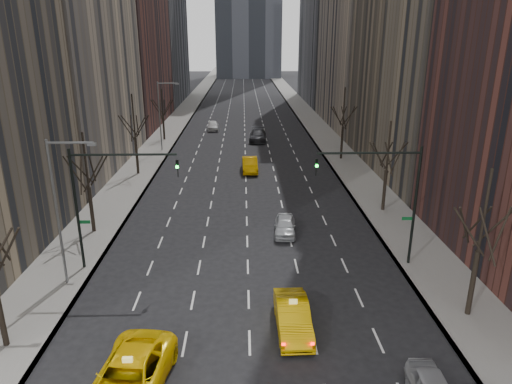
{
  "coord_description": "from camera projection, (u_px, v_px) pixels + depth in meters",
  "views": [
    {
      "loc": [
        -0.21,
        -15.22,
        14.5
      ],
      "look_at": [
        0.69,
        17.21,
        3.5
      ],
      "focal_mm": 32.0,
      "sensor_mm": 36.0,
      "label": 1
    }
  ],
  "objects": [
    {
      "name": "tree_rw_b",
      "position": [
        386.0,
        170.0,
        39.02
      ],
      "size": [
        3.36,
        3.5,
        7.82
      ],
      "color": "black",
      "rests_on": "ground"
    },
    {
      "name": "far_suv_grey",
      "position": [
        258.0,
        135.0,
        67.29
      ],
      "size": [
        2.73,
        6.05,
        1.72
      ],
      "primitive_type": "imported",
      "rotation": [
        0.0,
        0.0,
        -0.05
      ],
      "color": "#2B2B30",
      "rests_on": "ground"
    },
    {
      "name": "sidewalk_left",
      "position": [
        179.0,
        119.0,
        84.99
      ],
      "size": [
        4.5,
        320.0,
        0.15
      ],
      "primitive_type": "cube",
      "color": "slate",
      "rests_on": "ground"
    },
    {
      "name": "traffic_mast_right",
      "position": [
        391.0,
        188.0,
        28.91
      ],
      "size": [
        6.69,
        0.39,
        8.0
      ],
      "color": "black",
      "rests_on": "ground"
    },
    {
      "name": "tree_lw_c",
      "position": [
        135.0,
        139.0,
        49.64
      ],
      "size": [
        3.36,
        3.5,
        8.74
      ],
      "color": "black",
      "rests_on": "ground"
    },
    {
      "name": "far_taxi",
      "position": [
        250.0,
        165.0,
        51.85
      ],
      "size": [
        1.8,
        4.87,
        1.59
      ],
      "primitive_type": "imported",
      "rotation": [
        0.0,
        0.0,
        0.02
      ],
      "color": "#E19C04",
      "rests_on": "ground"
    },
    {
      "name": "sidewalk_right",
      "position": [
        310.0,
        119.0,
        85.64
      ],
      "size": [
        4.5,
        320.0,
        0.15
      ],
      "primitive_type": "cube",
      "color": "slate",
      "rests_on": "ground"
    },
    {
      "name": "silver_sedan_ahead",
      "position": [
        285.0,
        225.0,
        35.38
      ],
      "size": [
        1.95,
        4.1,
        1.35
      ],
      "primitive_type": "imported",
      "rotation": [
        0.0,
        0.0,
        -0.09
      ],
      "color": "#ADB1B6",
      "rests_on": "ground"
    },
    {
      "name": "taxi_sedan",
      "position": [
        293.0,
        317.0,
        23.63
      ],
      "size": [
        1.77,
        4.82,
        1.58
      ],
      "primitive_type": "imported",
      "rotation": [
        0.0,
        0.0,
        0.02
      ],
      "color": "#DBA504",
      "rests_on": "ground"
    },
    {
      "name": "traffic_mast_left",
      "position": [
        102.0,
        190.0,
        28.43
      ],
      "size": [
        6.69,
        0.39,
        8.0
      ],
      "color": "black",
      "rests_on": "ground"
    },
    {
      "name": "tree_lw_d",
      "position": [
        163.0,
        116.0,
        66.84
      ],
      "size": [
        3.36,
        3.5,
        7.36
      ],
      "color": "black",
      "rests_on": "ground"
    },
    {
      "name": "streetlight_far",
      "position": [
        162.0,
        109.0,
        59.58
      ],
      "size": [
        2.83,
        0.22,
        9.0
      ],
      "color": "slate",
      "rests_on": "ground"
    },
    {
      "name": "tree_rw_c",
      "position": [
        343.0,
        128.0,
        55.96
      ],
      "size": [
        3.36,
        3.5,
        8.74
      ],
      "color": "black",
      "rests_on": "ground"
    },
    {
      "name": "taxi_suv",
      "position": [
        129.0,
        379.0,
        19.21
      ],
      "size": [
        3.58,
        6.49,
        1.72
      ],
      "primitive_type": "imported",
      "rotation": [
        0.0,
        0.0,
        -0.12
      ],
      "color": "yellow",
      "rests_on": "ground"
    },
    {
      "name": "tree_rw_a",
      "position": [
        478.0,
        252.0,
        23.82
      ],
      "size": [
        3.36,
        3.5,
        8.28
      ],
      "color": "black",
      "rests_on": "ground"
    },
    {
      "name": "far_car_white",
      "position": [
        213.0,
        126.0,
        75.19
      ],
      "size": [
        1.96,
        4.49,
        1.51
      ],
      "primitive_type": "imported",
      "rotation": [
        0.0,
        0.0,
        0.04
      ],
      "color": "white",
      "rests_on": "ground"
    },
    {
      "name": "streetlight_near",
      "position": [
        61.0,
        199.0,
        26.45
      ],
      "size": [
        2.83,
        0.22,
        9.0
      ],
      "color": "slate",
      "rests_on": "ground"
    },
    {
      "name": "tree_lw_b",
      "position": [
        89.0,
        187.0,
        34.6
      ],
      "size": [
        3.36,
        3.5,
        7.82
      ],
      "color": "black",
      "rests_on": "ground"
    }
  ]
}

